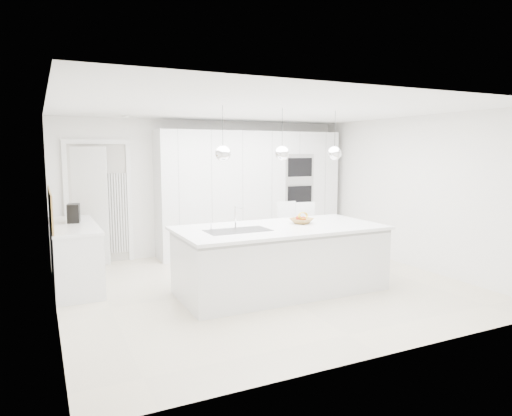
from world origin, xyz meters
name	(u,v)px	position (x,y,z in m)	size (l,w,h in m)	color
floor	(265,286)	(0.00, 0.00, 0.00)	(5.50, 5.50, 0.00)	beige
wall_back	(206,187)	(0.00, 2.50, 1.25)	(5.50, 5.50, 0.00)	white
wall_left	(52,211)	(-2.75, 0.00, 1.25)	(5.00, 5.00, 0.00)	white
ceiling	(265,109)	(0.00, 0.00, 2.50)	(5.50, 5.50, 0.00)	white
tall_cabinets	(251,192)	(0.80, 2.20, 1.15)	(3.60, 0.60, 2.30)	silver
oven_stack	(300,181)	(1.70, 1.89, 1.35)	(0.62, 0.04, 1.05)	#A5A5A8
doorway_frame	(99,204)	(-1.95, 2.47, 1.02)	(1.11, 0.08, 2.13)	white
hallway_door	(84,206)	(-2.20, 2.42, 1.00)	(0.82, 0.04, 2.00)	white
radiator	(119,213)	(-1.63, 2.46, 0.85)	(0.32, 0.04, 1.40)	white
left_base_cabinets	(75,256)	(-2.45, 1.20, 0.43)	(0.60, 1.80, 0.86)	silver
left_worktop	(74,225)	(-2.45, 1.20, 0.88)	(0.62, 1.82, 0.04)	white
oak_backsplash	(50,208)	(-2.74, 1.20, 1.15)	(0.02, 1.80, 0.50)	#A17D3E
island_base	(281,261)	(0.10, -0.30, 0.43)	(2.80, 1.20, 0.86)	silver
island_worktop	(280,228)	(0.10, -0.25, 0.88)	(2.84, 1.40, 0.04)	white
island_sink	(238,237)	(-0.55, -0.30, 0.82)	(0.84, 0.44, 0.18)	#3F3F42
island_tap	(235,217)	(-0.50, -0.10, 1.05)	(0.02, 0.02, 0.30)	white
pendant_left	(223,154)	(-0.75, -0.30, 1.90)	(0.20, 0.20, 0.20)	white
pendant_mid	(282,153)	(0.10, -0.30, 1.90)	(0.20, 0.20, 0.20)	white
pendant_right	(335,153)	(0.95, -0.30, 1.90)	(0.20, 0.20, 0.20)	white
fruit_bowl	(302,221)	(0.51, -0.16, 0.94)	(0.31, 0.31, 0.08)	#A17D3E
espresso_machine	(74,213)	(-2.43, 1.36, 1.04)	(0.16, 0.25, 0.27)	black
bar_stool_left	(290,237)	(0.79, 0.65, 0.55)	(0.36, 0.50, 1.10)	white
bar_stool_right	(309,236)	(1.12, 0.61, 0.54)	(0.36, 0.49, 1.08)	white
apple_a	(303,219)	(0.53, -0.17, 0.97)	(0.07, 0.07, 0.07)	#A42A16
apple_b	(299,218)	(0.47, -0.14, 0.97)	(0.09, 0.09, 0.09)	#A42A16
banana_bunch	(303,216)	(0.51, -0.18, 1.02)	(0.21, 0.21, 0.03)	gold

